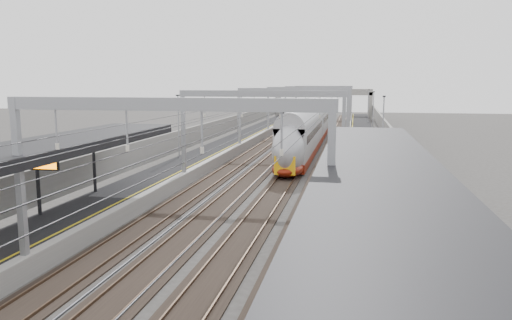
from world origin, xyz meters
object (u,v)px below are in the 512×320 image
at_px(train, 310,130).
at_px(signal_green, 283,116).
at_px(overbridge, 323,96).
at_px(bench, 363,275).

bearing_deg(train, signal_green, 106.93).
relative_size(overbridge, train, 0.43).
xyz_separation_m(overbridge, train, (1.50, -51.19, -3.12)).
xyz_separation_m(train, signal_green, (-6.70, 22.01, 0.23)).
distance_m(overbridge, bench, 99.33).
bearing_deg(signal_green, overbridge, 79.90).
xyz_separation_m(train, bench, (6.03, -47.79, -0.61)).
relative_size(overbridge, signal_green, 6.33).
bearing_deg(bench, overbridge, 94.35).
relative_size(train, signal_green, 14.87).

